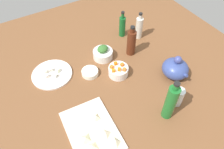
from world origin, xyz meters
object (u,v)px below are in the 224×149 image
(cutting_board, at_px, (92,130))
(bowl_greens, at_px, (103,54))
(plate_tofu, at_px, (52,74))
(bowl_small_side, at_px, (90,72))
(drinking_glass_0, at_px, (178,97))
(bottle_0, at_px, (139,27))
(bottle_2, at_px, (122,26))
(bottle_3, at_px, (171,102))
(bowl_carrots, at_px, (118,71))
(bottle_1, at_px, (131,42))
(teapot, at_px, (175,68))

(cutting_board, relative_size, bowl_greens, 2.59)
(plate_tofu, relative_size, bowl_small_side, 2.42)
(cutting_board, distance_m, drinking_glass_0, 0.49)
(bowl_greens, distance_m, bottle_0, 0.34)
(bottle_2, bearing_deg, cutting_board, -43.67)
(bottle_3, bearing_deg, bowl_small_side, -154.88)
(bowl_carrots, bearing_deg, bottle_3, 10.35)
(bottle_1, height_order, bottle_3, bottle_3)
(plate_tofu, xyz_separation_m, drinking_glass_0, (0.55, 0.52, 0.05))
(plate_tofu, bearing_deg, bottle_0, 92.75)
(bottle_2, distance_m, drinking_glass_0, 0.67)
(bottle_0, distance_m, drinking_glass_0, 0.61)
(bottle_2, bearing_deg, bowl_greens, -60.08)
(bottle_0, distance_m, bottle_1, 0.19)
(cutting_board, height_order, bottle_3, bottle_3)
(plate_tofu, height_order, bottle_2, bottle_2)
(drinking_glass_0, bearing_deg, bottle_0, 165.12)
(teapot, xyz_separation_m, drinking_glass_0, (0.17, -0.13, -0.00))
(bottle_0, xyz_separation_m, bottle_1, (0.11, -0.14, 0.01))
(teapot, distance_m, bottle_0, 0.42)
(bowl_small_side, relative_size, bottle_2, 0.52)
(drinking_glass_0, bearing_deg, bowl_greens, -161.84)
(drinking_glass_0, bearing_deg, teapot, 142.43)
(plate_tofu, height_order, bowl_carrots, bowl_carrots)
(drinking_glass_0, bearing_deg, plate_tofu, -136.60)
(plate_tofu, relative_size, bowl_greens, 1.92)
(bowl_small_side, bearing_deg, bottle_1, 95.71)
(teapot, bearing_deg, bottle_0, 176.15)
(plate_tofu, bearing_deg, teapot, 59.22)
(bowl_small_side, bearing_deg, teapot, 58.44)
(teapot, xyz_separation_m, bottle_0, (-0.42, 0.03, 0.02))
(teapot, bearing_deg, bottle_3, -48.53)
(bottle_1, height_order, drinking_glass_0, bottle_1)
(cutting_board, bearing_deg, bottle_1, 127.57)
(cutting_board, xyz_separation_m, bowl_greens, (-0.44, 0.31, 0.02))
(plate_tofu, xyz_separation_m, bowl_carrots, (0.21, 0.36, 0.02))
(drinking_glass_0, bearing_deg, cutting_board, -100.50)
(bowl_greens, relative_size, bottle_3, 0.48)
(plate_tofu, distance_m, bottle_3, 0.73)
(bottle_1, distance_m, bottle_2, 0.20)
(bowl_small_side, height_order, teapot, teapot)
(bottle_2, xyz_separation_m, bottle_3, (0.70, -0.16, 0.04))
(bottle_1, bearing_deg, plate_tofu, -98.78)
(bowl_carrots, relative_size, bottle_0, 0.61)
(bowl_greens, distance_m, bottle_2, 0.28)
(bottle_1, height_order, bottle_2, bottle_1)
(bowl_carrots, bearing_deg, bowl_greens, -177.41)
(bottle_0, distance_m, bottle_3, 0.67)
(bottle_0, height_order, bottle_2, bottle_0)
(cutting_board, height_order, drinking_glass_0, drinking_glass_0)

